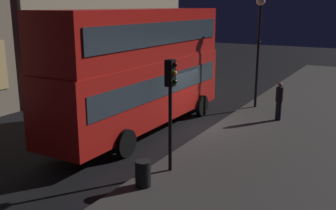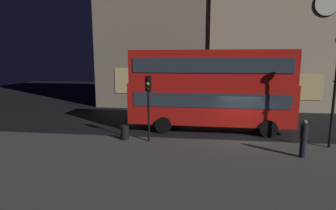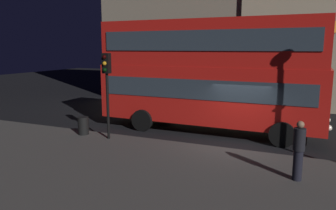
{
  "view_description": "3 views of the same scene",
  "coord_description": "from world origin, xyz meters",
  "px_view_note": "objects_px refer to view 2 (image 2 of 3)",
  "views": [
    {
      "loc": [
        -16.1,
        -7.48,
        5.48
      ],
      "look_at": [
        -2.4,
        0.26,
        1.52
      ],
      "focal_mm": 42.47,
      "sensor_mm": 36.0,
      "label": 1
    },
    {
      "loc": [
        -2.26,
        -15.97,
        4.69
      ],
      "look_at": [
        -4.39,
        -0.03,
        1.99
      ],
      "focal_mm": 28.61,
      "sensor_mm": 36.0,
      "label": 2
    },
    {
      "loc": [
        2.61,
        -13.15,
        4.07
      ],
      "look_at": [
        -3.26,
        0.36,
        1.46
      ],
      "focal_mm": 34.92,
      "sensor_mm": 36.0,
      "label": 3
    }
  ],
  "objects_px": {
    "double_decker_bus": "(210,86)",
    "litter_bin": "(125,133)",
    "pedestrian": "(304,138)",
    "traffic_light_near_kerb": "(148,95)"
  },
  "relations": [
    {
      "from": "double_decker_bus",
      "to": "litter_bin",
      "type": "relative_size",
      "value": 13.29
    },
    {
      "from": "double_decker_bus",
      "to": "pedestrian",
      "type": "height_order",
      "value": "double_decker_bus"
    },
    {
      "from": "double_decker_bus",
      "to": "traffic_light_near_kerb",
      "type": "bearing_deg",
      "value": -134.46
    },
    {
      "from": "litter_bin",
      "to": "traffic_light_near_kerb",
      "type": "bearing_deg",
      "value": -5.69
    },
    {
      "from": "litter_bin",
      "to": "double_decker_bus",
      "type": "bearing_deg",
      "value": 33.83
    },
    {
      "from": "double_decker_bus",
      "to": "pedestrian",
      "type": "xyz_separation_m",
      "value": [
        4.32,
        -5.01,
        -1.93
      ]
    },
    {
      "from": "double_decker_bus",
      "to": "litter_bin",
      "type": "xyz_separation_m",
      "value": [
        -4.91,
        -3.29,
        -2.46
      ]
    },
    {
      "from": "pedestrian",
      "to": "double_decker_bus",
      "type": "bearing_deg",
      "value": -147.05
    },
    {
      "from": "pedestrian",
      "to": "litter_bin",
      "type": "height_order",
      "value": "pedestrian"
    },
    {
      "from": "traffic_light_near_kerb",
      "to": "pedestrian",
      "type": "height_order",
      "value": "traffic_light_near_kerb"
    }
  ]
}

